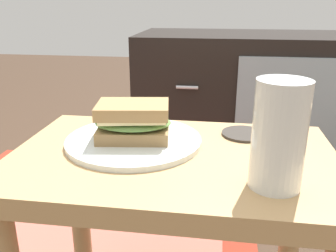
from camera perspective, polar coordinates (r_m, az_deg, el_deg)
side_table at (r=0.67m, az=0.80°, el=-11.52°), size 0.56×0.36×0.46m
tv_cabinet at (r=1.58m, az=13.39°, el=3.41°), size 0.96×0.46×0.58m
area_rug at (r=1.38m, az=-12.15°, el=-11.98°), size 1.16×0.85×0.01m
plate at (r=0.67m, az=-5.40°, el=-2.29°), size 0.25×0.25×0.01m
sandwich_front at (r=0.66m, az=-5.50°, el=0.77°), size 0.15×0.11×0.07m
beer_glass at (r=0.51m, az=17.05°, el=-1.57°), size 0.07×0.07×0.15m
coaster at (r=0.72m, az=11.88°, el=-1.23°), size 0.09×0.09×0.01m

